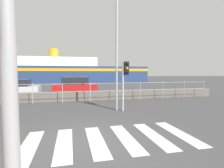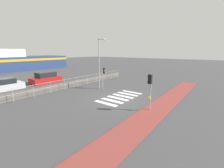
{
  "view_description": "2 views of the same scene",
  "coord_description": "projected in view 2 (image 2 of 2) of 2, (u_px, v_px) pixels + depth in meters",
  "views": [
    {
      "loc": [
        -0.38,
        -4.91,
        1.97
      ],
      "look_at": [
        1.27,
        2.0,
        1.5
      ],
      "focal_mm": 28.0,
      "sensor_mm": 36.0,
      "label": 1
    },
    {
      "loc": [
        -10.95,
        -7.9,
        4.44
      ],
      "look_at": [
        0.73,
        1.0,
        1.2
      ],
      "focal_mm": 24.0,
      "sensor_mm": 36.0,
      "label": 2
    }
  ],
  "objects": [
    {
      "name": "parked_car_red",
      "position": [
        46.0,
        78.0,
        21.31
      ],
      "size": [
        4.14,
        1.81,
        1.53
      ],
      "color": "#B21919",
      "rests_on": "ground_plane"
    },
    {
      "name": "traffic_light_far",
      "position": [
        103.0,
        73.0,
        17.63
      ],
      "size": [
        0.34,
        0.32,
        2.52
      ],
      "color": "#9EA0A3",
      "rests_on": "ground_plane"
    },
    {
      "name": "ground_plane",
      "position": [
        116.0,
        99.0,
        14.14
      ],
      "size": [
        160.0,
        160.0,
        0.0
      ],
      "primitive_type": "plane",
      "color": "#424244"
    },
    {
      "name": "seawall",
      "position": [
        67.0,
        85.0,
        18.5
      ],
      "size": [
        21.7,
        0.55,
        0.64
      ],
      "color": "#605B54",
      "rests_on": "ground_plane"
    },
    {
      "name": "sidewalk_brick",
      "position": [
        158.0,
        108.0,
        11.7
      ],
      "size": [
        24.0,
        1.8,
        0.12
      ],
      "color": "brown",
      "rests_on": "ground_plane"
    },
    {
      "name": "crosswalk",
      "position": [
        120.0,
        97.0,
        14.73
      ],
      "size": [
        4.95,
        2.4,
        0.01
      ],
      "color": "silver",
      "rests_on": "ground_plane"
    },
    {
      "name": "harbor_fence",
      "position": [
        71.0,
        82.0,
        17.87
      ],
      "size": [
        19.57,
        0.04,
        1.3
      ],
      "color": "#9EA0A3",
      "rests_on": "ground_plane"
    },
    {
      "name": "parked_car_silver",
      "position": [
        2.0,
        85.0,
        17.17
      ],
      "size": [
        4.27,
        1.84,
        1.35
      ],
      "color": "#BCBCC1",
      "rests_on": "ground_plane"
    },
    {
      "name": "streetlamp",
      "position": [
        100.0,
        58.0,
        17.04
      ],
      "size": [
        0.32,
        1.1,
        5.87
      ],
      "color": "#9EA0A3",
      "rests_on": "ground_plane"
    },
    {
      "name": "traffic_light_near",
      "position": [
        150.0,
        85.0,
        10.85
      ],
      "size": [
        0.34,
        0.32,
        2.81
      ],
      "color": "#9EA0A3",
      "rests_on": "ground_plane"
    }
  ]
}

